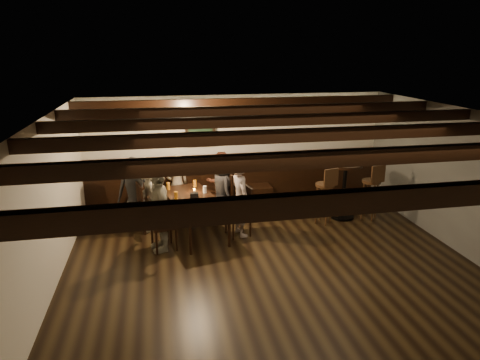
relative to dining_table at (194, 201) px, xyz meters
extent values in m
plane|color=black|center=(1.10, -2.02, -0.62)|extent=(7.00, 7.00, 0.00)
plane|color=black|center=(1.10, -2.02, 1.78)|extent=(7.00, 7.00, 0.00)
plane|color=beige|center=(1.10, 1.48, 0.58)|extent=(6.50, 0.00, 6.50)
plane|color=beige|center=(-2.15, -2.02, 0.58)|extent=(0.00, 7.00, 7.00)
cube|color=black|center=(1.10, 1.44, -0.07)|extent=(6.50, 0.08, 1.10)
cube|color=black|center=(0.30, 1.18, -0.40)|extent=(3.00, 0.45, 0.45)
cube|color=black|center=(0.30, 1.38, 1.13)|extent=(0.62, 0.12, 0.72)
cube|color=black|center=(0.30, 1.32, 1.13)|extent=(0.50, 0.02, 0.58)
cube|color=black|center=(1.10, -4.92, 1.69)|extent=(6.50, 0.10, 0.16)
cube|color=black|center=(1.10, -3.76, 1.69)|extent=(6.50, 0.10, 0.16)
cube|color=black|center=(1.10, -2.60, 1.69)|extent=(6.50, 0.10, 0.16)
cube|color=black|center=(1.10, -1.44, 1.69)|extent=(6.50, 0.10, 0.16)
cube|color=black|center=(1.10, -0.28, 1.69)|extent=(6.50, 0.10, 0.16)
cube|color=black|center=(1.10, 0.88, 1.69)|extent=(6.50, 0.10, 0.16)
sphere|color=#FFE099|center=(-1.65, 0.86, 1.57)|extent=(0.07, 0.07, 0.07)
sphere|color=#FFE099|center=(-0.28, 0.86, 1.57)|extent=(0.07, 0.07, 0.07)
sphere|color=#FFE099|center=(1.10, 0.86, 1.57)|extent=(0.07, 0.07, 0.07)
sphere|color=#FFE099|center=(2.47, 0.86, 1.57)|extent=(0.07, 0.07, 0.07)
sphere|color=#FFE099|center=(3.85, 0.86, 1.57)|extent=(0.07, 0.07, 0.07)
cube|color=black|center=(0.00, 0.00, 0.03)|extent=(1.21, 1.94, 0.05)
cylinder|color=black|center=(-0.14, -0.91, -0.31)|extent=(0.05, 0.05, 0.62)
cylinder|color=black|center=(-0.54, 0.74, -0.31)|extent=(0.05, 0.05, 0.62)
cylinder|color=black|center=(0.54, -0.74, -0.31)|extent=(0.05, 0.05, 0.62)
cylinder|color=black|center=(0.14, 0.91, -0.31)|extent=(0.05, 0.05, 0.62)
cube|color=black|center=(-0.79, 0.27, -0.18)|extent=(0.51, 0.51, 0.05)
cube|color=black|center=(-0.97, 0.23, 0.08)|extent=(0.14, 0.42, 0.47)
cube|color=black|center=(-0.58, -0.60, -0.19)|extent=(0.50, 0.50, 0.05)
cube|color=black|center=(-0.76, -0.64, 0.07)|extent=(0.14, 0.42, 0.46)
cube|color=black|center=(0.58, 0.60, -0.18)|extent=(0.51, 0.51, 0.05)
cube|color=black|center=(0.76, 0.65, 0.08)|extent=(0.14, 0.42, 0.47)
cube|color=black|center=(0.79, -0.27, -0.18)|extent=(0.51, 0.51, 0.05)
cube|color=black|center=(0.97, -0.23, 0.08)|extent=(0.14, 0.42, 0.46)
imported|color=#27282A|center=(-1.08, 0.67, 0.05)|extent=(0.74, 0.57, 1.35)
imported|color=gray|center=(-0.24, 1.02, 0.02)|extent=(0.53, 0.41, 1.28)
imported|color=#552A1D|center=(0.67, 1.08, 0.02)|extent=(0.72, 0.62, 1.28)
imported|color=#A09A87|center=(-0.83, 0.26, 0.09)|extent=(0.72, 1.01, 1.41)
imported|color=gray|center=(-0.62, -0.61, 0.09)|extent=(0.53, 0.89, 1.43)
imported|color=#252427|center=(0.62, 0.61, 0.01)|extent=(0.54, 0.70, 1.27)
imported|color=gray|center=(0.83, -0.26, 0.09)|extent=(0.45, 0.58, 1.41)
cylinder|color=#BF7219|center=(-0.44, 0.62, 0.13)|extent=(0.07, 0.07, 0.14)
cylinder|color=#BF7219|center=(0.09, 0.69, 0.13)|extent=(0.07, 0.07, 0.14)
cylinder|color=#BF7219|center=(-0.32, 0.03, 0.13)|extent=(0.07, 0.07, 0.14)
cylinder|color=silver|center=(0.25, 0.26, 0.13)|extent=(0.07, 0.07, 0.14)
cylinder|color=#BF7219|center=(-0.11, -0.49, 0.13)|extent=(0.07, 0.07, 0.14)
cylinder|color=silver|center=(0.32, -0.49, 0.13)|extent=(0.07, 0.07, 0.14)
cylinder|color=#BF7219|center=(0.23, -0.77, 0.13)|extent=(0.07, 0.07, 0.14)
cylinder|color=white|center=(0.02, -0.72, 0.06)|extent=(0.24, 0.24, 0.01)
cylinder|color=white|center=(0.24, -0.25, 0.06)|extent=(0.24, 0.24, 0.01)
cube|color=black|center=(0.01, -0.05, 0.12)|extent=(0.15, 0.10, 0.12)
cylinder|color=beige|center=(0.05, 0.32, 0.08)|extent=(0.05, 0.05, 0.05)
cylinder|color=black|center=(3.05, 0.15, -0.60)|extent=(0.47, 0.47, 0.04)
cylinder|color=black|center=(3.05, 0.15, -0.06)|extent=(0.08, 0.08, 1.07)
cylinder|color=black|center=(3.05, 0.15, 0.49)|extent=(0.64, 0.64, 0.05)
cylinder|color=#3D2713|center=(2.55, -0.05, 0.17)|extent=(0.36, 0.36, 0.05)
cube|color=#3D2713|center=(2.59, -0.21, 0.37)|extent=(0.32, 0.12, 0.34)
cylinder|color=#3D2713|center=(3.55, 0.00, 0.17)|extent=(0.36, 0.36, 0.05)
cube|color=#3D2713|center=(3.58, -0.16, 0.37)|extent=(0.32, 0.10, 0.34)
camera|label=1|loc=(-0.59, -7.47, 2.68)|focal=32.00mm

